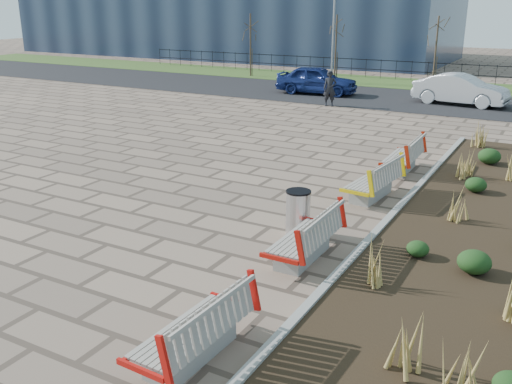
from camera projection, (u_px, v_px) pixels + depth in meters
The scene contains 18 objects.
ground at pixel (110, 269), 10.79m from camera, with size 120.00×120.00×0.00m, color #7C6655.
planting_bed at pixel (498, 239), 12.03m from camera, with size 4.50×18.00×0.10m, color black.
planting_curb at pixel (390, 218), 13.10m from camera, with size 0.16×18.00×0.15m, color gray.
grass_verge_far at pixel (438, 86), 33.97m from camera, with size 80.00×5.00×0.04m, color #33511E.
road at pixel (412, 100), 29.00m from camera, with size 80.00×7.00×0.02m, color black.
bench_a at pixel (191, 327), 7.94m from camera, with size 0.90×2.10×1.00m, color red, non-canonical shape.
bench_b at pixel (303, 235), 11.05m from camera, with size 0.90×2.10×1.00m, color red, non-canonical shape.
bench_c at pixel (372, 179), 14.53m from camera, with size 0.90×2.10×1.00m, color yellow, non-canonical shape.
bench_d at pixel (402, 155), 16.84m from camera, with size 0.90×2.10×1.00m, color #A51F0B, non-canonical shape.
litter_bin at pixel (298, 213), 12.26m from camera, with size 0.52×0.52×0.97m, color #B2B2B7.
pedestrian at pixel (330, 88), 27.22m from camera, with size 0.61×0.40×1.68m, color black.
car_blue at pixel (317, 80), 30.74m from camera, with size 1.75×4.35×1.48m, color navy.
car_silver at pixel (461, 90), 27.53m from camera, with size 1.54×4.41×1.45m, color silver.
tree_a at pixel (251, 45), 37.62m from camera, with size 1.40×1.40×4.00m, color #4C3D2D, non-canonical shape.
tree_b at pixel (336, 49), 34.85m from camera, with size 1.40×1.40×4.00m, color #4C3D2D, non-canonical shape.
tree_c at pixel (435, 53), 32.08m from camera, with size 1.40×1.40×4.00m, color #4C3D2D, non-canonical shape.
lamp_west at pixel (333, 32), 34.12m from camera, with size 0.24×0.60×6.00m, color gray, non-canonical shape.
railing_fence at pixel (444, 72), 35.02m from camera, with size 44.00×0.10×1.20m, color black, non-canonical shape.
Camera 1 is at (7.17, -7.18, 4.81)m, focal length 40.00 mm.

